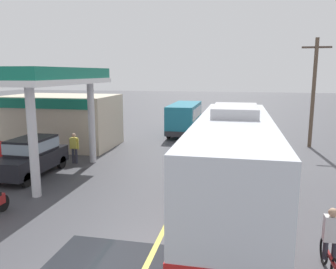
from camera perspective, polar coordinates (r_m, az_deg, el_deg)
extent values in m
plane|color=#424247|center=(28.05, 7.20, 0.28)|extent=(120.00, 120.00, 0.00)
cube|color=#D8CC4C|center=(23.16, 6.18, -1.84)|extent=(0.16, 50.00, 0.01)
cube|color=silver|center=(12.06, 10.89, -4.26)|extent=(2.50, 11.00, 2.90)
cube|color=red|center=(12.38, 10.72, -9.20)|extent=(2.54, 11.04, 0.56)
cube|color=#8C9EAD|center=(6.70, 10.15, -11.33)|extent=(2.30, 0.10, 1.40)
cube|color=#8C9EAD|center=(12.03, 4.91, -1.94)|extent=(0.06, 9.35, 1.10)
cube|color=#8C9EAD|center=(12.01, 17.04, -2.39)|extent=(0.06, 9.35, 1.10)
cube|color=white|center=(6.49, 10.35, -5.54)|extent=(1.75, 0.08, 0.32)
cube|color=#B2B2B7|center=(12.75, 11.23, 3.97)|extent=(1.60, 2.80, 0.36)
cylinder|color=black|center=(9.01, 2.67, -18.76)|extent=(0.30, 1.00, 1.00)
cylinder|color=black|center=(8.98, 17.52, -19.37)|extent=(0.30, 1.00, 1.00)
cylinder|color=black|center=(15.65, 6.91, -5.96)|extent=(0.30, 1.00, 1.00)
cylinder|color=black|center=(15.63, 15.01, -6.27)|extent=(0.30, 1.00, 1.00)
cylinder|color=silver|center=(14.19, -21.75, -0.86)|extent=(0.36, 0.36, 4.60)
cylinder|color=silver|center=(18.85, -12.73, 2.25)|extent=(0.36, 0.36, 4.60)
cube|color=red|center=(18.78, -26.36, -3.43)|extent=(0.70, 0.60, 1.50)
cube|color=beige|center=(23.69, -17.34, 2.19)|extent=(7.00, 4.40, 3.40)
cube|color=#147259|center=(21.63, -20.41, 4.88)|extent=(6.30, 0.10, 0.60)
cube|color=black|center=(17.48, -22.07, -4.17)|extent=(1.70, 4.20, 0.80)
cube|color=black|center=(17.48, -21.88, -1.63)|extent=(1.50, 2.31, 0.70)
cube|color=#8C9EAD|center=(17.48, -21.88, -1.63)|extent=(1.53, 2.35, 0.49)
cylinder|color=black|center=(15.99, -22.71, -7.03)|extent=(0.20, 0.64, 0.64)
cylinder|color=black|center=(19.19, -21.38, -4.10)|extent=(0.20, 0.64, 0.64)
cylinder|color=black|center=(18.43, -17.46, -4.44)|extent=(0.20, 0.64, 0.64)
cube|color=teal|center=(27.01, 2.79, 2.95)|extent=(2.00, 6.00, 2.10)
cube|color=#8C9EAD|center=(26.96, 2.80, 3.79)|extent=(2.04, 5.10, 0.80)
cube|color=#2D2D33|center=(24.17, 1.63, 0.04)|extent=(1.90, 0.16, 0.36)
cylinder|color=black|center=(25.38, 0.10, 0.17)|extent=(0.22, 0.76, 0.76)
cylinder|color=black|center=(25.09, 4.04, 0.02)|extent=(0.22, 0.76, 0.76)
cylinder|color=black|center=(29.25, 1.69, 1.53)|extent=(0.22, 0.76, 0.76)
cylinder|color=black|center=(29.00, 5.12, 1.41)|extent=(0.22, 0.76, 0.76)
torus|color=black|center=(10.09, 24.71, -17.27)|extent=(0.06, 0.72, 0.72)
cube|color=maroon|center=(9.55, 25.53, -17.96)|extent=(0.06, 1.10, 0.08)
cube|color=silver|center=(9.35, 25.71, -14.04)|extent=(0.34, 0.24, 0.64)
sphere|color=tan|center=(9.15, 26.00, -11.70)|extent=(0.22, 0.22, 0.22)
cylinder|color=#2D2D38|center=(9.50, 24.93, -16.94)|extent=(0.12, 0.12, 0.55)
cylinder|color=#2D2D38|center=(9.54, 26.15, -16.89)|extent=(0.12, 0.12, 0.55)
cylinder|color=black|center=(13.66, -26.02, -10.33)|extent=(0.10, 0.60, 0.60)
cylinder|color=#33333F|center=(19.24, -15.63, -3.45)|extent=(0.14, 0.14, 0.82)
cylinder|color=#33333F|center=(19.16, -15.15, -3.48)|extent=(0.14, 0.14, 0.82)
cube|color=#D8CC4C|center=(19.05, -15.50, -1.39)|extent=(0.36, 0.22, 0.60)
sphere|color=tan|center=(18.97, -15.56, -0.12)|extent=(0.22, 0.22, 0.22)
cylinder|color=#D8CC4C|center=(19.17, -16.10, -1.50)|extent=(0.09, 0.09, 0.58)
cylinder|color=#D8CC4C|center=(18.96, -14.87, -1.57)|extent=(0.09, 0.09, 0.58)
cube|color=#B2B2B7|center=(27.77, 11.35, 1.56)|extent=(1.70, 4.20, 0.80)
cube|color=#B2B2B7|center=(27.87, 11.41, 3.15)|extent=(1.50, 2.31, 0.70)
cube|color=#8C9EAD|center=(27.87, 11.41, 3.15)|extent=(1.53, 2.35, 0.49)
cylinder|color=black|center=(26.37, 9.65, 0.28)|extent=(0.20, 0.64, 0.64)
cylinder|color=black|center=(26.36, 12.91, 0.15)|extent=(0.20, 0.64, 0.64)
cylinder|color=black|center=(29.33, 9.89, 1.28)|extent=(0.20, 0.64, 0.64)
cylinder|color=black|center=(29.32, 12.82, 1.17)|extent=(0.20, 0.64, 0.64)
cylinder|color=brown|center=(24.04, 23.21, 6.32)|extent=(0.24, 0.24, 7.05)
cube|color=#4C3D33|center=(24.05, 23.72, 13.27)|extent=(1.80, 0.12, 0.12)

